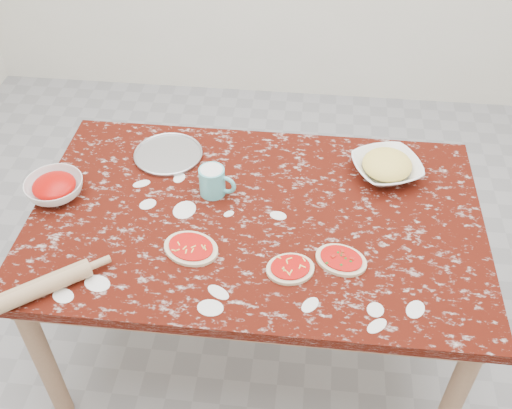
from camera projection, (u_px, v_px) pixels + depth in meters
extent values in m
plane|color=gray|center=(256.00, 337.00, 2.62)|extent=(4.00, 4.00, 0.00)
cube|color=#380B05|center=(256.00, 219.00, 2.12)|extent=(1.60, 1.00, 0.04)
cube|color=#946F54|center=(256.00, 231.00, 2.16)|extent=(1.50, 0.90, 0.08)
cylinder|color=#946F54|center=(44.00, 360.00, 2.13)|extent=(0.07, 0.07, 0.71)
cylinder|color=#946F54|center=(453.00, 400.00, 2.02)|extent=(0.07, 0.07, 0.71)
cylinder|color=#946F54|center=(111.00, 202.00, 2.74)|extent=(0.07, 0.07, 0.71)
cylinder|color=#946F54|center=(428.00, 226.00, 2.63)|extent=(0.07, 0.07, 0.71)
cylinder|color=#B2B2B7|center=(168.00, 155.00, 2.35)|extent=(0.29, 0.29, 0.01)
imported|color=white|center=(55.00, 188.00, 2.16)|extent=(0.22, 0.22, 0.07)
imported|color=white|center=(386.00, 168.00, 2.25)|extent=(0.32, 0.32, 0.06)
cylinder|color=#57BBC0|center=(212.00, 181.00, 2.16)|extent=(0.09, 0.09, 0.11)
torus|color=#57BBC0|center=(226.00, 185.00, 2.14)|extent=(0.08, 0.03, 0.08)
cylinder|color=silver|center=(212.00, 173.00, 2.13)|extent=(0.07, 0.07, 0.01)
ellipsoid|color=beige|center=(191.00, 248.00, 1.98)|extent=(0.23, 0.20, 0.01)
ellipsoid|color=red|center=(191.00, 247.00, 1.98)|extent=(0.19, 0.16, 0.00)
ellipsoid|color=beige|center=(290.00, 269.00, 1.92)|extent=(0.19, 0.17, 0.01)
ellipsoid|color=red|center=(290.00, 267.00, 1.91)|extent=(0.15, 0.14, 0.00)
ellipsoid|color=beige|center=(341.00, 260.00, 1.94)|extent=(0.21, 0.18, 0.01)
ellipsoid|color=red|center=(341.00, 258.00, 1.94)|extent=(0.17, 0.15, 0.00)
cylinder|color=tan|center=(43.00, 286.00, 1.83)|extent=(0.27, 0.23, 0.06)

